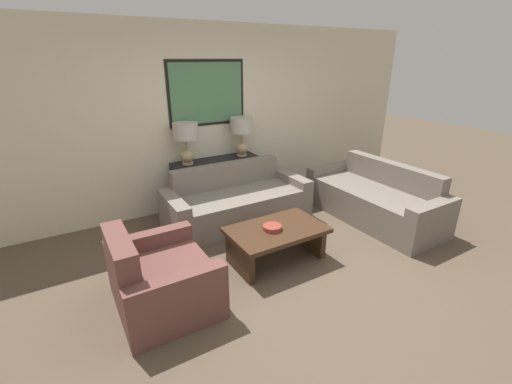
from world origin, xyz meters
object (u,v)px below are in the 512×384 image
Objects in this scene: console_table at (217,183)px; armchair_near_back_wall at (160,280)px; decorative_bowl at (272,227)px; couch_by_side at (374,200)px; coffee_table at (276,237)px; table_lamp_left at (186,137)px; couch_by_back_wall at (236,203)px; table_lamp_right at (241,130)px.

armchair_near_back_wall is at bearing -127.98° from console_table.
couch_by_side is at bearing 6.34° from decorative_bowl.
armchair_near_back_wall is (-1.29, -0.09, -0.16)m from decorative_bowl.
armchair_near_back_wall is (-1.42, -1.82, -0.11)m from console_table.
coffee_table is 1.36m from armchair_near_back_wall.
console_table is at bearing 0.00° from table_lamp_left.
armchair_near_back_wall is (-1.35, -0.09, -0.02)m from coffee_table.
coffee_table is at bearing -93.62° from couch_by_back_wall.
decorative_bowl is at bearing -96.80° from couch_by_back_wall.
couch_by_side reaches higher than console_table.
couch_by_side is at bearing 6.42° from coffee_table.
couch_by_side is at bearing -49.14° from table_lamp_right.
coffee_table is at bearing -173.58° from couch_by_side.
coffee_table is (-0.07, -1.73, -0.09)m from console_table.
couch_by_side is (1.76, -0.89, 0.00)m from couch_by_back_wall.
table_lamp_right reaches higher than decorative_bowl.
couch_by_side is 1.84m from coffee_table.
armchair_near_back_wall is at bearing -140.15° from couch_by_back_wall.
decorative_bowl is (-1.89, -0.21, 0.15)m from couch_by_side.
console_table is at bearing 87.70° from coffee_table.
couch_by_side is 3.20m from armchair_near_back_wall.
decorative_bowl is at bearing -173.66° from couch_by_side.
couch_by_side is at bearing -34.75° from table_lamp_left.
couch_by_back_wall is at bearing 39.85° from armchair_near_back_wall.
decorative_bowl is (-0.57, -1.74, -0.72)m from table_lamp_right.
couch_by_side is 9.52× the size of decorative_bowl.
coffee_table is at bearing -92.30° from console_table.
console_table reaches higher than decorative_bowl.
table_lamp_left is 0.30× the size of couch_by_side.
armchair_near_back_wall reaches higher than decorative_bowl.
couch_by_back_wall reaches higher than coffee_table.
console_table is 2.24× the size of table_lamp_right.
console_table is 0.89m from table_lamp_right.
couch_by_side is at bearing 5.32° from armchair_near_back_wall.
couch_by_side is 1.83× the size of coffee_table.
decorative_bowl is (-0.13, -1.74, 0.05)m from console_table.
decorative_bowl is at bearing 3.81° from armchair_near_back_wall.
table_lamp_left is 1.00× the size of table_lamp_right.
table_lamp_left is 0.88m from table_lamp_right.
armchair_near_back_wall reaches higher than couch_by_back_wall.
table_lamp_left is at bearing 180.00° from table_lamp_right.
couch_by_back_wall is (0.00, -0.64, -0.10)m from console_table.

